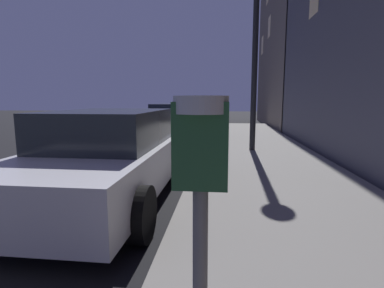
{
  "coord_description": "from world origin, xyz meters",
  "views": [
    {
      "loc": [
        4.61,
        -0.34,
        1.6
      ],
      "look_at": [
        4.23,
        3.32,
        1.05
      ],
      "focal_mm": 27.83,
      "sensor_mm": 36.0,
      "label": 1
    }
  ],
  "objects_px": {
    "car_silver": "(111,156)",
    "street_lamp": "(256,32)",
    "car_black": "(193,114)",
    "car_blue": "(177,123)",
    "parking_meter": "(200,198)"
  },
  "relations": [
    {
      "from": "car_silver",
      "to": "street_lamp",
      "type": "relative_size",
      "value": 0.94
    },
    {
      "from": "car_silver",
      "to": "car_black",
      "type": "height_order",
      "value": "same"
    },
    {
      "from": "car_blue",
      "to": "street_lamp",
      "type": "bearing_deg",
      "value": -45.87
    },
    {
      "from": "car_blue",
      "to": "street_lamp",
      "type": "xyz_separation_m",
      "value": [
        2.63,
        -2.71,
        2.74
      ]
    },
    {
      "from": "car_blue",
      "to": "car_black",
      "type": "relative_size",
      "value": 1.13
    },
    {
      "from": "parking_meter",
      "to": "car_black",
      "type": "distance_m",
      "value": 16.93
    },
    {
      "from": "car_blue",
      "to": "street_lamp",
      "type": "relative_size",
      "value": 0.94
    },
    {
      "from": "parking_meter",
      "to": "street_lamp",
      "type": "xyz_separation_m",
      "value": [
        0.95,
        7.64,
        2.19
      ]
    },
    {
      "from": "car_black",
      "to": "street_lamp",
      "type": "xyz_separation_m",
      "value": [
        2.63,
        -9.19,
        2.74
      ]
    },
    {
      "from": "parking_meter",
      "to": "car_black",
      "type": "height_order",
      "value": "parking_meter"
    },
    {
      "from": "car_silver",
      "to": "street_lamp",
      "type": "xyz_separation_m",
      "value": [
        2.63,
        4.14,
        2.73
      ]
    },
    {
      "from": "car_silver",
      "to": "car_black",
      "type": "bearing_deg",
      "value": 90.0
    },
    {
      "from": "parking_meter",
      "to": "car_blue",
      "type": "relative_size",
      "value": 0.32
    },
    {
      "from": "parking_meter",
      "to": "street_lamp",
      "type": "height_order",
      "value": "street_lamp"
    },
    {
      "from": "car_silver",
      "to": "car_blue",
      "type": "height_order",
      "value": "same"
    }
  ]
}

